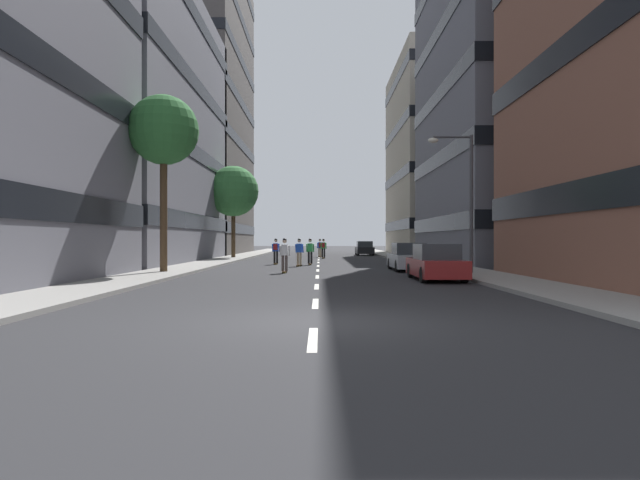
{
  "coord_description": "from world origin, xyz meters",
  "views": [
    {
      "loc": [
        0.12,
        -11.0,
        1.7
      ],
      "look_at": [
        0.0,
        29.95,
        1.66
      ],
      "focal_mm": 29.62,
      "sensor_mm": 36.0,
      "label": 1
    }
  ],
  "objects_px": {
    "parked_car_near": "(410,258)",
    "street_tree_near": "(235,191)",
    "parked_car_mid": "(437,263)",
    "street_tree_mid": "(165,132)",
    "skater_5": "(312,250)",
    "skater_1": "(325,247)",
    "skater_0": "(301,251)",
    "streetlamp_right": "(465,188)",
    "parked_car_far": "(366,249)",
    "skater_3": "(277,250)",
    "skater_2": "(286,254)",
    "skater_4": "(322,247)"
  },
  "relations": [
    {
      "from": "parked_car_near",
      "to": "street_tree_near",
      "type": "bearing_deg",
      "value": 125.19
    },
    {
      "from": "parked_car_near",
      "to": "skater_4",
      "type": "relative_size",
      "value": 2.47
    },
    {
      "from": "skater_0",
      "to": "skater_3",
      "type": "xyz_separation_m",
      "value": [
        -1.7,
        2.49,
        0.03
      ]
    },
    {
      "from": "parked_car_mid",
      "to": "skater_4",
      "type": "bearing_deg",
      "value": 99.59
    },
    {
      "from": "skater_3",
      "to": "skater_4",
      "type": "height_order",
      "value": "same"
    },
    {
      "from": "street_tree_mid",
      "to": "streetlamp_right",
      "type": "relative_size",
      "value": 1.33
    },
    {
      "from": "skater_0",
      "to": "skater_5",
      "type": "bearing_deg",
      "value": 68.59
    },
    {
      "from": "street_tree_near",
      "to": "streetlamp_right",
      "type": "distance_m",
      "value": 26.15
    },
    {
      "from": "skater_2",
      "to": "parked_car_far",
      "type": "bearing_deg",
      "value": 77.75
    },
    {
      "from": "parked_car_mid",
      "to": "parked_car_near",
      "type": "bearing_deg",
      "value": 90.0
    },
    {
      "from": "parked_car_far",
      "to": "street_tree_near",
      "type": "distance_m",
      "value": 17.36
    },
    {
      "from": "parked_car_mid",
      "to": "street_tree_mid",
      "type": "bearing_deg",
      "value": 163.1
    },
    {
      "from": "parked_car_near",
      "to": "skater_0",
      "type": "distance_m",
      "value": 7.72
    },
    {
      "from": "skater_5",
      "to": "street_tree_near",
      "type": "bearing_deg",
      "value": 121.51
    },
    {
      "from": "parked_car_far",
      "to": "street_tree_mid",
      "type": "distance_m",
      "value": 34.57
    },
    {
      "from": "parked_car_near",
      "to": "skater_5",
      "type": "relative_size",
      "value": 2.47
    },
    {
      "from": "parked_car_far",
      "to": "skater_2",
      "type": "distance_m",
      "value": 31.35
    },
    {
      "from": "parked_car_near",
      "to": "street_tree_near",
      "type": "height_order",
      "value": "street_tree_near"
    },
    {
      "from": "skater_3",
      "to": "skater_5",
      "type": "bearing_deg",
      "value": -18.83
    },
    {
      "from": "street_tree_near",
      "to": "skater_5",
      "type": "bearing_deg",
      "value": -58.49
    },
    {
      "from": "skater_2",
      "to": "skater_5",
      "type": "xyz_separation_m",
      "value": [
        1.14,
        8.39,
        0.0
      ]
    },
    {
      "from": "skater_0",
      "to": "streetlamp_right",
      "type": "bearing_deg",
      "value": -46.67
    },
    {
      "from": "parked_car_mid",
      "to": "skater_2",
      "type": "distance_m",
      "value": 8.18
    },
    {
      "from": "streetlamp_right",
      "to": "skater_2",
      "type": "bearing_deg",
      "value": 167.59
    },
    {
      "from": "parked_car_mid",
      "to": "skater_1",
      "type": "height_order",
      "value": "skater_1"
    },
    {
      "from": "parked_car_far",
      "to": "street_tree_near",
      "type": "height_order",
      "value": "street_tree_near"
    },
    {
      "from": "streetlamp_right",
      "to": "skater_1",
      "type": "relative_size",
      "value": 3.65
    },
    {
      "from": "skater_0",
      "to": "street_tree_mid",
      "type": "bearing_deg",
      "value": -129.65
    },
    {
      "from": "street_tree_near",
      "to": "skater_0",
      "type": "relative_size",
      "value": 4.54
    },
    {
      "from": "skater_1",
      "to": "skater_4",
      "type": "bearing_deg",
      "value": 95.05
    },
    {
      "from": "parked_car_near",
      "to": "skater_3",
      "type": "distance_m",
      "value": 10.62
    },
    {
      "from": "parked_car_near",
      "to": "street_tree_near",
      "type": "relative_size",
      "value": 0.54
    },
    {
      "from": "parked_car_far",
      "to": "skater_4",
      "type": "height_order",
      "value": "skater_4"
    },
    {
      "from": "parked_car_near",
      "to": "skater_1",
      "type": "bearing_deg",
      "value": 103.92
    },
    {
      "from": "parked_car_mid",
      "to": "skater_3",
      "type": "distance_m",
      "value": 16.03
    },
    {
      "from": "parked_car_near",
      "to": "skater_0",
      "type": "bearing_deg",
      "value": 143.13
    },
    {
      "from": "street_tree_mid",
      "to": "skater_2",
      "type": "relative_size",
      "value": 4.86
    },
    {
      "from": "skater_4",
      "to": "skater_0",
      "type": "bearing_deg",
      "value": -94.37
    },
    {
      "from": "street_tree_near",
      "to": "skater_4",
      "type": "relative_size",
      "value": 4.54
    },
    {
      "from": "skater_0",
      "to": "skater_3",
      "type": "relative_size",
      "value": 1.0
    },
    {
      "from": "parked_car_far",
      "to": "skater_0",
      "type": "height_order",
      "value": "skater_0"
    },
    {
      "from": "skater_0",
      "to": "skater_2",
      "type": "xyz_separation_m",
      "value": [
        -0.48,
        -6.7,
        0.0
      ]
    },
    {
      "from": "skater_0",
      "to": "skater_3",
      "type": "height_order",
      "value": "same"
    },
    {
      "from": "parked_car_mid",
      "to": "streetlamp_right",
      "type": "bearing_deg",
      "value": 55.99
    },
    {
      "from": "streetlamp_right",
      "to": "parked_car_far",
      "type": "bearing_deg",
      "value": 93.41
    },
    {
      "from": "parked_car_mid",
      "to": "street_tree_near",
      "type": "distance_m",
      "value": 28.09
    },
    {
      "from": "parked_car_mid",
      "to": "street_tree_mid",
      "type": "xyz_separation_m",
      "value": [
        -12.52,
        3.8,
        6.3
      ]
    },
    {
      "from": "parked_car_far",
      "to": "skater_3",
      "type": "height_order",
      "value": "skater_3"
    },
    {
      "from": "skater_1",
      "to": "skater_3",
      "type": "xyz_separation_m",
      "value": [
        -3.33,
        -11.19,
        0.0
      ]
    },
    {
      "from": "streetlamp_right",
      "to": "skater_4",
      "type": "xyz_separation_m",
      "value": [
        -6.79,
        25.83,
        -3.12
      ]
    }
  ]
}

